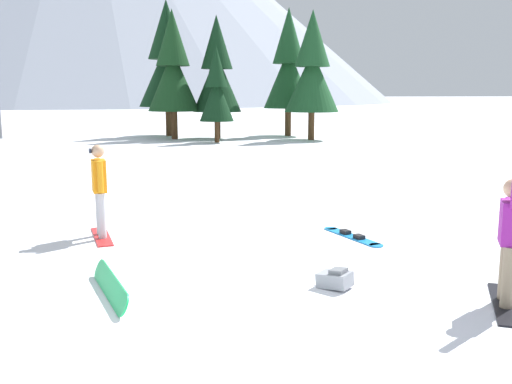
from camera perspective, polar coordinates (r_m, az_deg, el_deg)
ground_plane at (r=6.84m, az=-5.72°, el=-13.28°), size 800.00×800.00×0.00m
snowboarder_foreground at (r=7.82m, az=24.31°, el=-4.24°), size 0.93×1.52×1.91m
snowboarder_midground at (r=10.90m, az=-15.58°, el=0.33°), size 0.59×1.50×1.76m
loose_snowboard_near_right at (r=10.84m, az=9.72°, el=-4.41°), size 0.79×1.66×0.09m
loose_snowboard_far_spare at (r=7.93m, az=-14.51°, el=-9.11°), size 0.70×1.84×0.28m
backpack_grey at (r=8.03m, az=8.01°, el=-8.71°), size 0.55×0.55×0.30m
pine_tree_leaning at (r=36.41m, az=-8.97°, el=12.85°), size 3.65×3.65×8.39m
pine_tree_tall at (r=33.75m, az=-8.41°, el=12.23°), size 3.01×3.01×7.46m
pine_tree_young at (r=33.03m, az=5.72°, el=12.23°), size 3.13×3.13×7.35m
pine_tree_slender at (r=36.10m, az=3.31°, el=12.56°), size 3.09×3.09×7.92m
pine_tree_broad at (r=31.21m, az=-4.03°, el=10.31°), size 1.88×1.88×5.28m
pine_tree_twin at (r=34.01m, az=-3.99°, el=12.05°), size 2.88×2.88×7.20m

